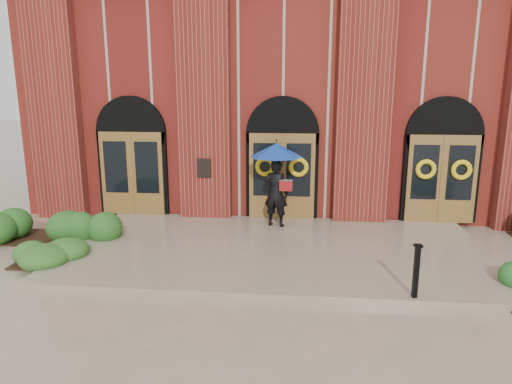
# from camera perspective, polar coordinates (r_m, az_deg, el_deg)

# --- Properties ---
(ground) EXTENTS (90.00, 90.00, 0.00)m
(ground) POSITION_cam_1_polar(r_m,az_deg,el_deg) (11.07, 2.56, -7.83)
(ground) COLOR gray
(ground) RESTS_ON ground
(landing) EXTENTS (10.00, 5.30, 0.15)m
(landing) POSITION_cam_1_polar(r_m,az_deg,el_deg) (11.18, 2.60, -7.20)
(landing) COLOR gray
(landing) RESTS_ON ground
(church_building) EXTENTS (16.20, 12.53, 7.00)m
(church_building) POSITION_cam_1_polar(r_m,az_deg,el_deg) (19.14, 4.11, 11.59)
(church_building) COLOR maroon
(church_building) RESTS_ON ground
(man_with_umbrella) EXTENTS (1.79, 1.79, 2.31)m
(man_with_umbrella) POSITION_cam_1_polar(r_m,az_deg,el_deg) (12.44, 2.55, 2.95)
(man_with_umbrella) COLOR black
(man_with_umbrella) RESTS_ON landing
(metal_post) EXTENTS (0.15, 0.15, 1.02)m
(metal_post) POSITION_cam_1_polar(r_m,az_deg,el_deg) (8.88, 19.40, -9.18)
(metal_post) COLOR black
(metal_post) RESTS_ON landing
(hedge_wall_left) EXTENTS (3.01, 1.21, 0.77)m
(hedge_wall_left) POSITION_cam_1_polar(r_m,az_deg,el_deg) (13.09, -23.27, -3.81)
(hedge_wall_left) COLOR #22511B
(hedge_wall_left) RESTS_ON ground
(hedge_front_left) EXTENTS (1.43, 1.23, 0.51)m
(hedge_front_left) POSITION_cam_1_polar(r_m,az_deg,el_deg) (11.63, -23.84, -6.59)
(hedge_front_left) COLOR #2B571D
(hedge_front_left) RESTS_ON ground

